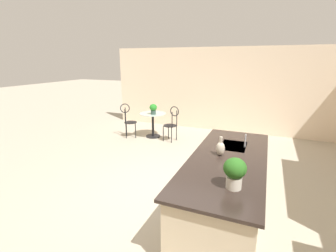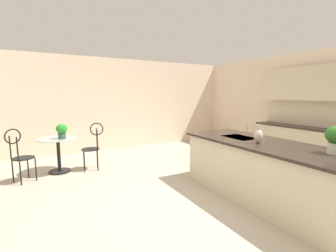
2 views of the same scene
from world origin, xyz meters
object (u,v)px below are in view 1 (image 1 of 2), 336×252
(potted_plant_on_table, at_px, (153,108))
(vase_on_counter, at_px, (220,148))
(potted_plant_counter_far, at_px, (235,171))
(chair_by_island, at_px, (172,122))
(chair_near_window, at_px, (129,119))
(bistro_table, at_px, (153,123))

(potted_plant_on_table, relative_size, vase_on_counter, 1.07)
(potted_plant_counter_far, bearing_deg, vase_on_counter, -160.52)
(chair_by_island, bearing_deg, potted_plant_on_table, -94.57)
(potted_plant_on_table, bearing_deg, chair_near_window, -76.13)
(potted_plant_on_table, distance_m, vase_on_counter, 3.80)
(chair_by_island, distance_m, vase_on_counter, 3.42)
(potted_plant_on_table, bearing_deg, bistro_table, -145.67)
(chair_near_window, height_order, vase_on_counter, vase_on_counter)
(chair_near_window, distance_m, potted_plant_on_table, 0.85)
(chair_near_window, relative_size, potted_plant_on_table, 3.38)
(chair_by_island, relative_size, potted_plant_counter_far, 2.94)
(bistro_table, bearing_deg, chair_near_window, -65.87)
(vase_on_counter, bearing_deg, potted_plant_counter_far, 19.48)
(chair_near_window, bearing_deg, vase_on_counter, 50.54)
(chair_near_window, xyz_separation_m, potted_plant_on_table, (-0.19, 0.75, 0.34))
(chair_near_window, bearing_deg, chair_by_island, 95.78)
(chair_near_window, relative_size, chair_by_island, 1.00)
(bistro_table, height_order, vase_on_counter, vase_on_counter)
(potted_plant_counter_far, bearing_deg, bistro_table, -143.24)
(chair_by_island, bearing_deg, vase_on_counter, 33.97)
(chair_by_island, bearing_deg, potted_plant_counter_far, 30.80)
(chair_near_window, relative_size, potted_plant_counter_far, 2.94)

